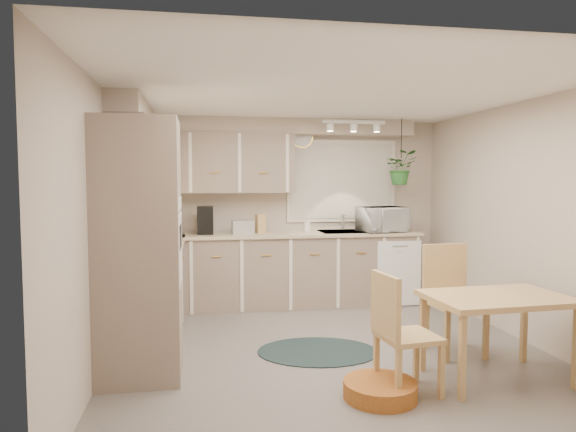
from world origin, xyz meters
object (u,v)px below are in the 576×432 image
at_px(chair_back, 456,301).
at_px(chair_left, 408,333).
at_px(dining_table, 496,337).
at_px(braided_rug, 318,351).
at_px(pet_bed, 380,390).
at_px(microwave, 382,217).

bearing_deg(chair_back, chair_left, 41.13).
distance_m(dining_table, braided_rug, 1.58).
bearing_deg(chair_left, pet_bed, -81.59).
bearing_deg(pet_bed, microwave, 69.92).
bearing_deg(braided_rug, microwave, 54.18).
bearing_deg(pet_bed, dining_table, 10.35).
relative_size(dining_table, chair_back, 1.09).
bearing_deg(microwave, pet_bed, -124.66).
height_order(braided_rug, pet_bed, pet_bed).
height_order(pet_bed, microwave, microwave).
relative_size(braided_rug, pet_bed, 2.08).
bearing_deg(chair_left, dining_table, 91.82).
xyz_separation_m(braided_rug, microwave, (1.25, 1.73, 1.13)).
distance_m(chair_left, braided_rug, 1.20).
relative_size(dining_table, microwave, 1.87).
bearing_deg(microwave, braided_rug, -140.40).
bearing_deg(braided_rug, chair_left, -65.17).
bearing_deg(chair_back, braided_rug, -14.58).
bearing_deg(pet_bed, braided_rug, 101.81).
bearing_deg(microwave, chair_back, -104.80).
relative_size(dining_table, chair_left, 1.19).
relative_size(pet_bed, microwave, 0.93).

